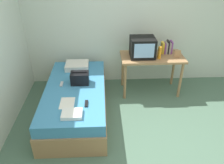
{
  "coord_description": "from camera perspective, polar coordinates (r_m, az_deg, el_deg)",
  "views": [
    {
      "loc": [
        -0.47,
        -2.3,
        2.47
      ],
      "look_at": [
        -0.32,
        0.93,
        0.55
      ],
      "focal_mm": 35.94,
      "sensor_mm": 36.0,
      "label": 1
    }
  ],
  "objects": [
    {
      "name": "book_row",
      "position": [
        4.39,
        13.76,
        8.54
      ],
      "size": [
        0.2,
        0.16,
        0.24
      ],
      "color": "gold",
      "rests_on": "desk"
    },
    {
      "name": "tv",
      "position": [
        4.13,
        7.75,
        8.75
      ],
      "size": [
        0.44,
        0.39,
        0.36
      ],
      "color": "black",
      "rests_on": "desk"
    },
    {
      "name": "handbag",
      "position": [
        3.77,
        -8.19,
        1.01
      ],
      "size": [
        0.3,
        0.2,
        0.23
      ],
      "color": "black",
      "rests_on": "bed"
    },
    {
      "name": "desk",
      "position": [
        4.29,
        10.08,
        5.34
      ],
      "size": [
        1.16,
        0.6,
        0.76
      ],
      "color": "#9E754C",
      "rests_on": "ground"
    },
    {
      "name": "ground_plane",
      "position": [
        3.41,
        6.32,
        -15.96
      ],
      "size": [
        8.0,
        8.0,
        0.0
      ],
      "primitive_type": "plane",
      "color": "#4C6B56"
    },
    {
      "name": "picture_frame",
      "position": [
        4.26,
        16.28,
        6.88
      ],
      "size": [
        0.11,
        0.02,
        0.14
      ],
      "primitive_type": "cube",
      "color": "#9E754C",
      "rests_on": "desk"
    },
    {
      "name": "water_bottle",
      "position": [
        4.12,
        12.03,
        7.28
      ],
      "size": [
        0.06,
        0.06,
        0.22
      ],
      "primitive_type": "cylinder",
      "color": "orange",
      "rests_on": "desk"
    },
    {
      "name": "magazine",
      "position": [
        3.37,
        -11.32,
        -5.28
      ],
      "size": [
        0.21,
        0.29,
        0.01
      ],
      "primitive_type": "cube",
      "color": "white",
      "rests_on": "bed"
    },
    {
      "name": "bed",
      "position": [
        3.87,
        -9.11,
        -4.62
      ],
      "size": [
        1.0,
        2.0,
        0.52
      ],
      "color": "#9E754C",
      "rests_on": "ground"
    },
    {
      "name": "remote_dark",
      "position": [
        3.31,
        -6.54,
        -5.47
      ],
      "size": [
        0.04,
        0.16,
        0.02
      ],
      "primitive_type": "cube",
      "color": "black",
      "rests_on": "bed"
    },
    {
      "name": "pillow",
      "position": [
        4.3,
        -8.87,
        4.14
      ],
      "size": [
        0.43,
        0.36,
        0.1
      ],
      "primitive_type": "cube",
      "color": "silver",
      "rests_on": "bed"
    },
    {
      "name": "wall_back",
      "position": [
        4.48,
        3.52,
        15.55
      ],
      "size": [
        5.2,
        0.1,
        2.6
      ],
      "primitive_type": "cube",
      "color": "silver",
      "rests_on": "ground"
    },
    {
      "name": "folded_towel",
      "position": [
        3.12,
        -10.16,
        -8.01
      ],
      "size": [
        0.28,
        0.22,
        0.05
      ],
      "primitive_type": "cube",
      "color": "white",
      "rests_on": "bed"
    },
    {
      "name": "remote_silver",
      "position": [
        3.84,
        -12.69,
        -0.49
      ],
      "size": [
        0.04,
        0.14,
        0.02
      ],
      "primitive_type": "cube",
      "color": "#B7B7BC",
      "rests_on": "bed"
    }
  ]
}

